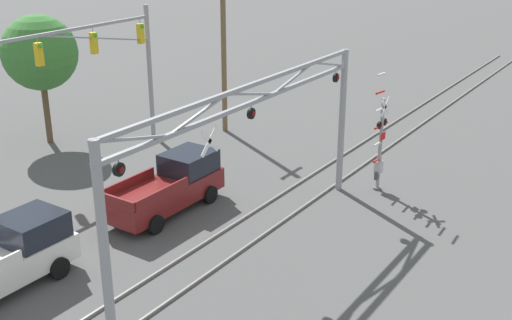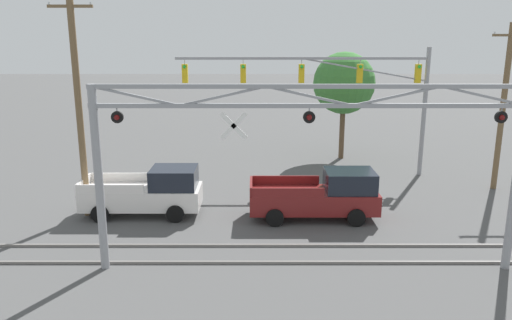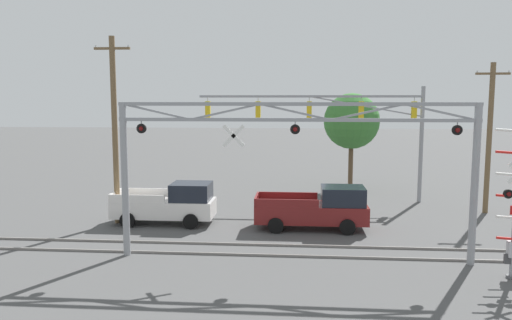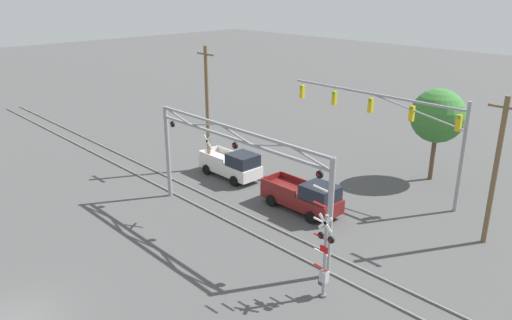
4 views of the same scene
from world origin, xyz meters
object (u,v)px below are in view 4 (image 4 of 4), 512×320
Objects in this scene: crossing_gantry at (235,162)px; pickup_truck_lead at (305,197)px; utility_pole_left at (207,108)px; background_tree_beyond_span at (438,116)px; utility_pole_right at (495,170)px; pickup_truck_following at (233,165)px; traffic_signal_span at (403,120)px; crossing_signal_mast at (324,257)px.

crossing_gantry reaches higher than pickup_truck_lead.
background_tree_beyond_span is (12.80, 10.41, -0.07)m from utility_pole_left.
utility_pole_right reaches higher than pickup_truck_lead.
utility_pole_right is at bearing 11.24° from utility_pole_left.
crossing_gantry is at bearing -29.67° from utility_pole_left.
background_tree_beyond_span is at bearing 135.94° from utility_pole_right.
traffic_signal_span is at bearing 33.81° from pickup_truck_following.
crossing_gantry is 1.01× the size of traffic_signal_span.
crossing_signal_mast is 11.06m from utility_pole_right.
utility_pole_left is at bearing -178.58° from pickup_truck_following.
crossing_gantry is 10.39m from utility_pole_left.
crossing_signal_mast is 0.64× the size of utility_pole_right.
utility_pole_left is (-2.71, -0.07, 3.81)m from pickup_truck_following.
background_tree_beyond_span is (10.08, 10.35, 3.75)m from pickup_truck_following.
utility_pole_right reaches higher than pickup_truck_following.
background_tree_beyond_span is at bearing 83.45° from traffic_signal_span.
pickup_truck_lead is 0.65× the size of utility_pole_right.
utility_pole_right is at bearing -44.06° from background_tree_beyond_span.
traffic_signal_span is 1.66× the size of utility_pole_right.
pickup_truck_lead is 11.74m from background_tree_beyond_span.
pickup_truck_lead is at bearing -107.74° from traffic_signal_span.
background_tree_beyond_span is (-6.75, 6.53, 0.49)m from utility_pole_right.
crossing_gantry is 1.47× the size of utility_pole_left.
pickup_truck_lead is 1.06× the size of pickup_truck_following.
crossing_gantry is 2.56× the size of pickup_truck_lead.
crossing_signal_mast is at bearing -10.55° from crossing_gantry.
crossing_signal_mast is 17.61m from background_tree_beyond_span.
crossing_gantry is at bearing -103.38° from pickup_truck_lead.
crossing_signal_mast is at bearing -71.81° from traffic_signal_span.
background_tree_beyond_span reaches higher than crossing_signal_mast.
crossing_gantry is 16.01m from background_tree_beyond_span.
pickup_truck_following is 0.76× the size of background_tree_beyond_span.
utility_pole_left is (-12.35, -6.52, -0.26)m from traffic_signal_span.
crossing_gantry reaches higher than crossing_signal_mast.
utility_pole_left is at bearing 177.77° from pickup_truck_lead.
crossing_gantry is 2.71× the size of pickup_truck_following.
utility_pole_left is 19.93m from utility_pole_right.
background_tree_beyond_span is at bearing 102.78° from crossing_signal_mast.
utility_pole_right is (10.54, 9.02, 0.06)m from crossing_gantry.
utility_pole_right is (16.83, 3.82, 3.25)m from pickup_truck_following.
utility_pole_left reaches higher than traffic_signal_span.
crossing_signal_mast is at bearing -25.42° from pickup_truck_following.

